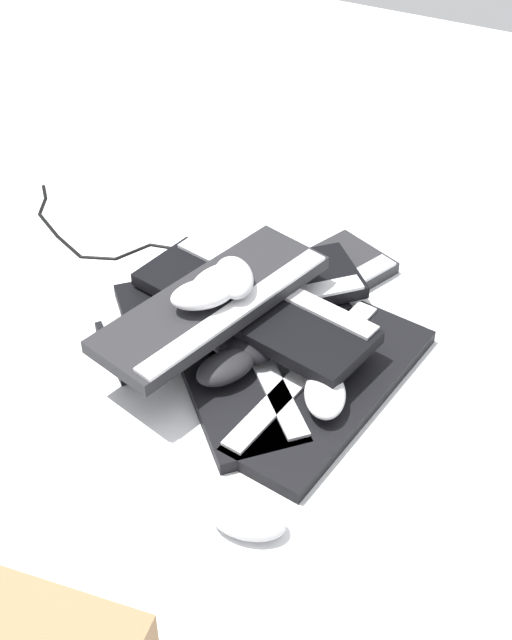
{
  "coord_description": "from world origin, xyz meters",
  "views": [
    {
      "loc": [
        -1.01,
        -0.57,
        1.05
      ],
      "look_at": [
        0.03,
        -0.04,
        0.06
      ],
      "focal_mm": 50.0,
      "sensor_mm": 36.0,
      "label": 1
    }
  ],
  "objects": [
    {
      "name": "keyboard_0",
      "position": [
        0.17,
        -0.04,
        0.01
      ],
      "size": [
        0.46,
        0.31,
        0.03
      ],
      "color": "#232326",
      "rests_on": "ground"
    },
    {
      "name": "keyboard_4",
      "position": [
        0.1,
        0.03,
        0.04
      ],
      "size": [
        0.42,
        0.42,
        0.03
      ],
      "color": "black",
      "rests_on": "keyboard_1"
    },
    {
      "name": "mouse_0",
      "position": [
        0.03,
        -0.0,
        0.14
      ],
      "size": [
        0.13,
        0.12,
        0.04
      ],
      "primitive_type": "ellipsoid",
      "rotation": [
        0.0,
        0.0,
        0.63
      ],
      "color": "#B7B7BC",
      "rests_on": "keyboard_6"
    },
    {
      "name": "keyboard_1",
      "position": [
        0.06,
        0.04,
        0.01
      ],
      "size": [
        0.44,
        0.39,
        0.03
      ],
      "color": "black",
      "rests_on": "ground"
    },
    {
      "name": "mouse_2",
      "position": [
        -0.04,
        0.02,
        0.14
      ],
      "size": [
        0.13,
        0.12,
        0.04
      ],
      "primitive_type": "ellipsoid",
      "rotation": [
        0.0,
        0.0,
        2.41
      ],
      "color": "silver",
      "rests_on": "keyboard_6"
    },
    {
      "name": "mouse_1",
      "position": [
        -0.32,
        -0.21,
        0.02
      ],
      "size": [
        0.09,
        0.12,
        0.04
      ],
      "primitive_type": "ellipsoid",
      "rotation": [
        0.0,
        0.0,
        4.92
      ],
      "color": "#B7B7BC",
      "rests_on": "ground"
    },
    {
      "name": "keyboard_3",
      "position": [
        -0.02,
        -0.21,
        0.01
      ],
      "size": [
        0.46,
        0.21,
        0.03
      ],
      "color": "black",
      "rests_on": "ground"
    },
    {
      "name": "keyboard_6",
      "position": [
        -0.01,
        0.02,
        0.1
      ],
      "size": [
        0.46,
        0.26,
        0.03
      ],
      "color": "#232326",
      "rests_on": "keyboard_5"
    },
    {
      "name": "keyboard_5",
      "position": [
        0.05,
        -0.03,
        0.07
      ],
      "size": [
        0.23,
        0.46,
        0.03
      ],
      "color": "black",
      "rests_on": "keyboard_4"
    },
    {
      "name": "mouse_3",
      "position": [
        -0.09,
        -0.05,
        0.05
      ],
      "size": [
        0.13,
        0.11,
        0.04
      ],
      "primitive_type": "ellipsoid",
      "rotation": [
        0.0,
        0.0,
        2.72
      ],
      "color": "black",
      "rests_on": "keyboard_2"
    },
    {
      "name": "mouse_4",
      "position": [
        0.01,
        0.02,
        0.14
      ],
      "size": [
        0.13,
        0.1,
        0.04
      ],
      "primitive_type": "ellipsoid",
      "rotation": [
        0.0,
        0.0,
        5.91
      ],
      "color": "silver",
      "rests_on": "keyboard_6"
    },
    {
      "name": "ground_plane",
      "position": [
        0.0,
        0.0,
        0.0
      ],
      "size": [
        3.2,
        3.2,
        0.0
      ],
      "primitive_type": "plane",
      "color": "white"
    },
    {
      "name": "mouse_6",
      "position": [
        0.14,
        -0.03,
        0.05
      ],
      "size": [
        0.12,
        0.12,
        0.04
      ],
      "primitive_type": "ellipsoid",
      "rotation": [
        0.0,
        0.0,
        5.51
      ],
      "color": "silver",
      "rests_on": "keyboard_0"
    },
    {
      "name": "keyboard_2",
      "position": [
        -0.05,
        -0.02,
        0.01
      ],
      "size": [
        0.41,
        0.42,
        0.03
      ],
      "color": "black",
      "rests_on": "ground"
    },
    {
      "name": "cable_0",
      "position": [
        0.17,
        0.43,
        0.0
      ],
      "size": [
        0.19,
        0.4,
        0.01
      ],
      "color": "black",
      "rests_on": "ground"
    },
    {
      "name": "mouse_7",
      "position": [
        -0.07,
        -0.22,
        0.05
      ],
      "size": [
        0.13,
        0.11,
        0.04
      ],
      "primitive_type": "ellipsoid",
      "rotation": [
        0.0,
        0.0,
        3.58
      ],
      "color": "silver",
      "rests_on": "keyboard_3"
    },
    {
      "name": "mouse_5",
      "position": [
        -0.03,
        -0.05,
        0.05
      ],
      "size": [
        0.09,
        0.12,
        0.04
      ],
      "primitive_type": "ellipsoid",
      "rotation": [
        0.0,
        0.0,
        1.33
      ],
      "color": "black",
      "rests_on": "keyboard_2"
    }
  ]
}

